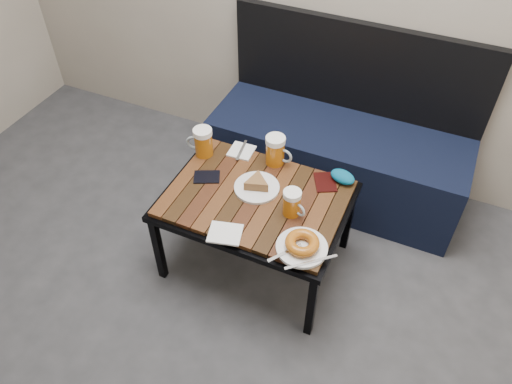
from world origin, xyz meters
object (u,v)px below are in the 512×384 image
at_px(bench, 337,152).
at_px(passport_burgundy, 325,182).
at_px(cafe_table, 256,203).
at_px(beer_mug_right, 292,203).
at_px(beer_mug_left, 203,142).
at_px(plate_pie, 257,185).
at_px(knit_pouch, 343,177).
at_px(beer_mug_centre, 276,150).
at_px(plate_bagel, 302,245).
at_px(passport_navy, 207,177).

xyz_separation_m(bench, passport_burgundy, (0.06, -0.47, 0.20)).
relative_size(cafe_table, passport_burgundy, 6.33).
distance_m(bench, beer_mug_right, 0.77).
bearing_deg(passport_burgundy, beer_mug_right, -133.66).
xyz_separation_m(bench, cafe_table, (-0.20, -0.69, 0.16)).
height_order(beer_mug_left, beer_mug_right, beer_mug_left).
bearing_deg(beer_mug_right, plate_pie, -179.51).
relative_size(bench, beer_mug_right, 10.84).
distance_m(bench, knit_pouch, 0.50).
bearing_deg(beer_mug_right, bench, 110.80).
xyz_separation_m(cafe_table, beer_mug_left, (-0.36, 0.17, 0.12)).
distance_m(beer_mug_centre, beer_mug_right, 0.35).
bearing_deg(beer_mug_centre, knit_pouch, 6.72).
relative_size(bench, plate_pie, 6.62).
xyz_separation_m(bench, beer_mug_right, (-0.01, -0.72, 0.26)).
bearing_deg(passport_burgundy, plate_bagel, -111.85).
bearing_deg(beer_mug_left, passport_navy, 111.82).
height_order(cafe_table, beer_mug_centre, beer_mug_centre).
height_order(cafe_table, plate_pie, plate_pie).
relative_size(passport_burgundy, knit_pouch, 1.08).
relative_size(beer_mug_right, plate_bagel, 0.50).
bearing_deg(plate_pie, beer_mug_centre, 87.80).
relative_size(bench, plate_bagel, 5.41).
relative_size(plate_pie, passport_burgundy, 1.60).
bearing_deg(beer_mug_left, passport_burgundy, 173.34).
height_order(beer_mug_centre, knit_pouch, beer_mug_centre).
distance_m(beer_mug_centre, knit_pouch, 0.34).
bearing_deg(plate_bagel, cafe_table, 145.85).
xyz_separation_m(plate_pie, plate_bagel, (0.31, -0.25, 0.00)).
height_order(plate_pie, knit_pouch, plate_pie).
bearing_deg(beer_mug_left, cafe_table, 143.97).
bearing_deg(beer_mug_right, beer_mug_centre, 146.09).
distance_m(passport_navy, passport_burgundy, 0.56).
distance_m(beer_mug_left, knit_pouch, 0.70).
distance_m(beer_mug_centre, plate_bagel, 0.55).
bearing_deg(beer_mug_centre, passport_burgundy, -2.27).
relative_size(beer_mug_right, plate_pie, 0.61).
bearing_deg(passport_burgundy, bench, 70.81).
relative_size(beer_mug_centre, knit_pouch, 1.25).
bearing_deg(beer_mug_right, plate_bagel, -35.29).
relative_size(plate_bagel, passport_navy, 2.11).
bearing_deg(cafe_table, plate_bagel, -34.15).
xyz_separation_m(cafe_table, passport_navy, (-0.27, 0.02, 0.05)).
xyz_separation_m(beer_mug_left, knit_pouch, (0.69, 0.09, -0.05)).
height_order(bench, plate_bagel, bench).
xyz_separation_m(passport_navy, passport_burgundy, (0.53, 0.20, 0.00)).
distance_m(beer_mug_left, beer_mug_right, 0.58).
distance_m(beer_mug_left, plate_pie, 0.37).
distance_m(bench, beer_mug_centre, 0.55).
xyz_separation_m(beer_mug_centre, passport_navy, (-0.26, -0.23, -0.07)).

